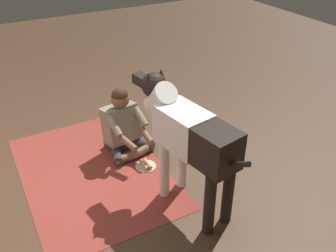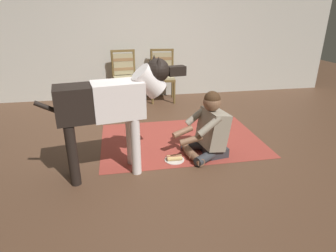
{
  "view_description": "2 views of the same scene",
  "coord_description": "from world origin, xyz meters",
  "px_view_note": "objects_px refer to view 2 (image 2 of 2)",
  "views": [
    {
      "loc": [
        -3.06,
        1.0,
        2.6
      ],
      "look_at": [
        -0.08,
        -0.64,
        0.5
      ],
      "focal_mm": 39.55,
      "sensor_mm": 36.0,
      "label": 1
    },
    {
      "loc": [
        -0.62,
        -3.3,
        1.66
      ],
      "look_at": [
        -0.07,
        -0.26,
        0.4
      ],
      "focal_mm": 30.19,
      "sensor_mm": 36.0,
      "label": 2
    }
  ],
  "objects_px": {
    "dining_chair_left_of_pair": "(125,74)",
    "person_sitting_on_floor": "(209,130)",
    "hot_dog_on_plate": "(174,158)",
    "dining_chair_right_of_pair": "(162,73)",
    "large_dog": "(112,103)"
  },
  "relations": [
    {
      "from": "dining_chair_right_of_pair",
      "to": "hot_dog_on_plate",
      "type": "distance_m",
      "value": 2.59
    },
    {
      "from": "dining_chair_left_of_pair",
      "to": "person_sitting_on_floor",
      "type": "height_order",
      "value": "dining_chair_left_of_pair"
    },
    {
      "from": "dining_chair_left_of_pair",
      "to": "large_dog",
      "type": "distance_m",
      "value": 2.66
    },
    {
      "from": "dining_chair_right_of_pair",
      "to": "hot_dog_on_plate",
      "type": "xyz_separation_m",
      "value": [
        -0.27,
        -2.53,
        -0.52
      ]
    },
    {
      "from": "dining_chair_left_of_pair",
      "to": "hot_dog_on_plate",
      "type": "height_order",
      "value": "dining_chair_left_of_pair"
    },
    {
      "from": "dining_chair_right_of_pair",
      "to": "hot_dog_on_plate",
      "type": "bearing_deg",
      "value": -96.05
    },
    {
      "from": "dining_chair_right_of_pair",
      "to": "person_sitting_on_floor",
      "type": "relative_size",
      "value": 1.21
    },
    {
      "from": "dining_chair_right_of_pair",
      "to": "large_dog",
      "type": "distance_m",
      "value": 2.82
    },
    {
      "from": "person_sitting_on_floor",
      "to": "dining_chair_left_of_pair",
      "type": "bearing_deg",
      "value": 110.13
    },
    {
      "from": "hot_dog_on_plate",
      "to": "dining_chair_right_of_pair",
      "type": "bearing_deg",
      "value": 83.95
    },
    {
      "from": "dining_chair_right_of_pair",
      "to": "person_sitting_on_floor",
      "type": "xyz_separation_m",
      "value": [
        0.17,
        -2.45,
        -0.21
      ]
    },
    {
      "from": "dining_chair_right_of_pair",
      "to": "large_dog",
      "type": "relative_size",
      "value": 0.65
    },
    {
      "from": "dining_chair_left_of_pair",
      "to": "person_sitting_on_floor",
      "type": "relative_size",
      "value": 1.21
    },
    {
      "from": "person_sitting_on_floor",
      "to": "large_dog",
      "type": "xyz_separation_m",
      "value": [
        -1.11,
        -0.19,
        0.46
      ]
    },
    {
      "from": "dining_chair_left_of_pair",
      "to": "dining_chair_right_of_pair",
      "type": "height_order",
      "value": "same"
    }
  ]
}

